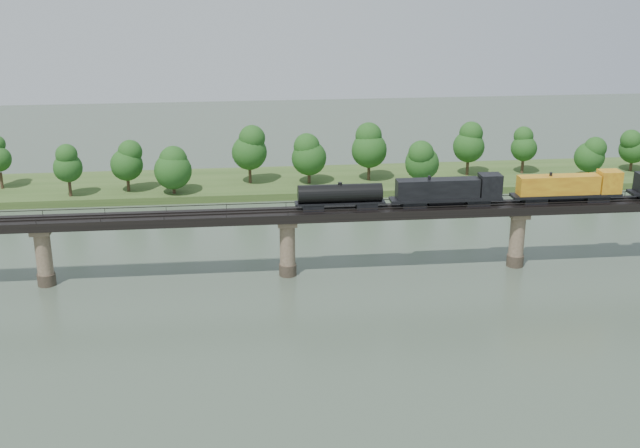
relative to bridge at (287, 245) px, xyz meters
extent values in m
plane|color=#374637|center=(0.00, -30.00, -5.46)|extent=(400.00, 400.00, 0.00)
cube|color=#344F1F|center=(0.00, 55.00, -4.66)|extent=(300.00, 24.00, 1.60)
cylinder|color=#473A2D|center=(-40.00, 0.00, -4.46)|extent=(3.00, 3.00, 2.00)
cylinder|color=#8A745A|center=(-40.00, 0.00, 0.04)|extent=(2.60, 2.60, 9.00)
cube|color=#8A745A|center=(-40.00, 0.00, 4.04)|extent=(3.20, 3.20, 1.00)
cylinder|color=#473A2D|center=(0.00, 0.00, -4.46)|extent=(3.00, 3.00, 2.00)
cylinder|color=#8A745A|center=(0.00, 0.00, 0.04)|extent=(2.60, 2.60, 9.00)
cube|color=#8A745A|center=(0.00, 0.00, 4.04)|extent=(3.20, 3.20, 1.00)
cylinder|color=#473A2D|center=(40.00, 0.00, -4.46)|extent=(3.00, 3.00, 2.00)
cylinder|color=#8A745A|center=(40.00, 0.00, 0.04)|extent=(2.60, 2.60, 9.00)
cube|color=#8A745A|center=(40.00, 0.00, 4.04)|extent=(3.20, 3.20, 1.00)
cube|color=black|center=(0.00, 0.00, 5.29)|extent=(220.00, 5.00, 1.50)
cube|color=black|center=(0.00, -0.75, 6.12)|extent=(220.00, 0.12, 0.16)
cube|color=black|center=(0.00, 0.75, 6.12)|extent=(220.00, 0.12, 0.16)
cube|color=black|center=(0.00, -2.40, 6.74)|extent=(220.00, 0.10, 0.10)
cube|color=black|center=(0.00, 2.40, 6.74)|extent=(220.00, 0.10, 0.10)
cube|color=black|center=(0.00, -2.40, 6.39)|extent=(0.08, 0.08, 0.70)
cube|color=black|center=(0.00, 2.40, 6.39)|extent=(0.08, 0.08, 0.70)
cylinder|color=#382619|center=(-60.94, 54.18, -2.00)|extent=(0.70, 0.70, 3.71)
cylinder|color=#382619|center=(-44.43, 46.31, -2.10)|extent=(0.70, 0.70, 3.51)
sphere|color=#154413|center=(-44.43, 46.31, 2.57)|extent=(6.31, 6.31, 6.31)
sphere|color=#154413|center=(-44.43, 46.31, 5.50)|extent=(4.73, 4.73, 4.73)
cylinder|color=#382619|center=(-32.24, 48.84, -2.19)|extent=(0.70, 0.70, 3.34)
sphere|color=#154413|center=(-32.24, 48.84, 2.27)|extent=(7.18, 7.18, 7.18)
sphere|color=#154413|center=(-32.24, 48.84, 5.06)|extent=(5.39, 5.39, 5.39)
cylinder|color=#382619|center=(-22.01, 46.15, -2.45)|extent=(0.70, 0.70, 2.83)
sphere|color=#154413|center=(-22.01, 46.15, 1.32)|extent=(8.26, 8.26, 8.26)
sphere|color=#154413|center=(-22.01, 46.15, 3.68)|extent=(6.19, 6.19, 6.19)
cylinder|color=#382619|center=(-5.04, 52.68, -1.88)|extent=(0.70, 0.70, 3.96)
sphere|color=#154413|center=(-5.04, 52.68, 3.41)|extent=(8.07, 8.07, 8.07)
sphere|color=#154413|center=(-5.04, 52.68, 6.71)|extent=(6.05, 6.05, 6.05)
cylinder|color=#382619|center=(8.52, 51.14, -2.23)|extent=(0.70, 0.70, 3.27)
sphere|color=#154413|center=(8.52, 51.14, 2.13)|extent=(8.03, 8.03, 8.03)
sphere|color=#154413|center=(8.52, 51.14, 4.85)|extent=(6.02, 6.02, 6.02)
cylinder|color=#382619|center=(22.65, 52.31, -1.90)|extent=(0.70, 0.70, 3.92)
sphere|color=#154413|center=(22.65, 52.31, 3.33)|extent=(8.29, 8.29, 8.29)
sphere|color=#154413|center=(22.65, 52.31, 6.60)|extent=(6.21, 6.21, 6.21)
cylinder|color=#382619|center=(33.59, 45.35, -2.35)|extent=(0.70, 0.70, 3.02)
sphere|color=#154413|center=(33.59, 45.35, 1.69)|extent=(7.74, 7.74, 7.74)
sphere|color=#154413|center=(33.59, 45.35, 4.21)|extent=(5.80, 5.80, 5.80)
cylinder|color=#382619|center=(46.81, 54.03, -1.96)|extent=(0.70, 0.70, 3.80)
sphere|color=#154413|center=(46.81, 54.03, 3.10)|extent=(7.47, 7.47, 7.47)
sphere|color=#154413|center=(46.81, 54.03, 6.27)|extent=(5.60, 5.60, 5.60)
cylinder|color=#382619|center=(60.48, 54.26, -2.17)|extent=(0.70, 0.70, 3.38)
sphere|color=#154413|center=(60.48, 54.26, 2.34)|extent=(6.23, 6.23, 6.23)
sphere|color=#154413|center=(60.48, 54.26, 5.16)|extent=(4.67, 4.67, 4.67)
cylinder|color=#382619|center=(74.35, 48.39, -2.47)|extent=(0.70, 0.70, 2.77)
sphere|color=#154413|center=(74.35, 48.39, 1.22)|extent=(7.04, 7.04, 7.04)
sphere|color=#154413|center=(74.35, 48.39, 3.54)|extent=(5.28, 5.28, 5.28)
cylinder|color=#382619|center=(87.62, 53.57, -2.39)|extent=(0.70, 0.70, 2.94)
sphere|color=#154413|center=(87.62, 53.57, 1.54)|extent=(6.73, 6.73, 6.73)
sphere|color=#154413|center=(87.62, 53.57, 3.99)|extent=(5.05, 5.05, 5.05)
cube|color=black|center=(53.57, 0.00, 6.59)|extent=(4.02, 2.41, 1.11)
cube|color=black|center=(42.52, 0.00, 6.59)|extent=(4.02, 2.41, 1.11)
cube|color=black|center=(48.04, 0.00, 7.30)|extent=(19.09, 3.01, 0.50)
cube|color=gold|center=(46.54, 0.00, 9.15)|extent=(14.06, 2.71, 3.21)
cube|color=gold|center=(55.58, 0.00, 9.46)|extent=(3.62, 3.01, 3.82)
cylinder|color=black|center=(48.04, 0.00, 6.74)|extent=(6.03, 1.41, 1.41)
cube|color=black|center=(32.47, 0.00, 6.59)|extent=(4.02, 2.41, 1.11)
cube|color=black|center=(21.42, 0.00, 6.59)|extent=(4.02, 2.41, 1.11)
cube|color=black|center=(26.95, 0.00, 7.30)|extent=(19.09, 3.01, 0.50)
cube|color=black|center=(25.44, 0.00, 9.15)|extent=(14.06, 2.71, 3.21)
cube|color=black|center=(34.48, 0.00, 9.46)|extent=(3.62, 3.01, 3.82)
cylinder|color=black|center=(26.95, 0.00, 6.74)|extent=(6.03, 1.41, 1.41)
cube|color=black|center=(13.39, 0.00, 6.59)|extent=(3.52, 2.21, 1.11)
cube|color=black|center=(4.35, 0.00, 6.59)|extent=(3.52, 2.21, 1.11)
cube|color=black|center=(8.87, 0.00, 7.25)|extent=(15.07, 2.41, 0.30)
cylinder|color=black|center=(8.87, 0.00, 8.85)|extent=(14.06, 3.01, 3.01)
cylinder|color=black|center=(8.87, 0.00, 10.46)|extent=(0.70, 0.70, 0.50)
camera|label=1|loc=(-8.13, -126.60, 46.90)|focal=45.00mm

